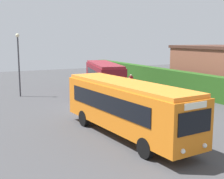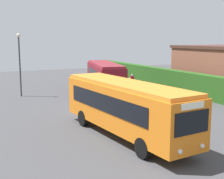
% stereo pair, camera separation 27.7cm
% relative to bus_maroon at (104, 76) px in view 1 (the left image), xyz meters
% --- Properties ---
extents(ground_plane, '(64.00, 64.00, 0.00)m').
position_rel_bus_maroon_xyz_m(ground_plane, '(5.53, -2.96, -1.80)').
color(ground_plane, '#424244').
extents(bus_maroon, '(9.30, 4.37, 3.12)m').
position_rel_bus_maroon_xyz_m(bus_maroon, '(0.00, 0.00, 0.00)').
color(bus_maroon, maroon).
rests_on(bus_maroon, ground_plane).
extents(bus_orange, '(10.54, 3.27, 3.14)m').
position_rel_bus_maroon_xyz_m(bus_orange, '(13.13, -4.80, 0.02)').
color(bus_orange, orange).
rests_on(bus_orange, ground_plane).
extents(person_left, '(0.50, 0.40, 1.93)m').
position_rel_bus_maroon_xyz_m(person_left, '(-2.18, 2.69, -0.77)').
color(person_left, olive).
rests_on(person_left, ground_plane).
extents(person_center, '(0.54, 0.39, 1.85)m').
position_rel_bus_maroon_xyz_m(person_center, '(-1.67, -2.26, -0.83)').
color(person_center, '#334C8C').
rests_on(person_center, ground_plane).
extents(person_right, '(0.29, 0.45, 1.72)m').
position_rel_bus_maroon_xyz_m(person_right, '(-0.84, 3.62, -0.90)').
color(person_right, '#4C6B47').
rests_on(person_right, ground_plane).
extents(person_far, '(0.50, 0.47, 1.93)m').
position_rel_bus_maroon_xyz_m(person_far, '(3.11, 1.14, -0.77)').
color(person_far, '#334C8C').
rests_on(person_far, ground_plane).
extents(hedge_row, '(44.00, 1.11, 2.24)m').
position_rel_bus_maroon_xyz_m(hedge_row, '(5.53, 7.27, -0.68)').
color(hedge_row, '#27551A').
rests_on(hedge_row, ground_plane).
extents(depot_building, '(9.32, 7.30, 4.80)m').
position_rel_bus_maroon_xyz_m(depot_building, '(3.42, 12.49, 0.61)').
color(depot_building, brown).
rests_on(depot_building, ground_plane).
extents(traffic_cone, '(0.36, 0.36, 0.60)m').
position_rel_bus_maroon_xyz_m(traffic_cone, '(4.96, -4.72, -1.50)').
color(traffic_cone, orange).
rests_on(traffic_cone, ground_plane).
extents(lamppost, '(0.36, 0.36, 6.02)m').
position_rel_bus_maroon_xyz_m(lamppost, '(-2.26, -7.93, 1.92)').
color(lamppost, '#38383D').
rests_on(lamppost, ground_plane).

